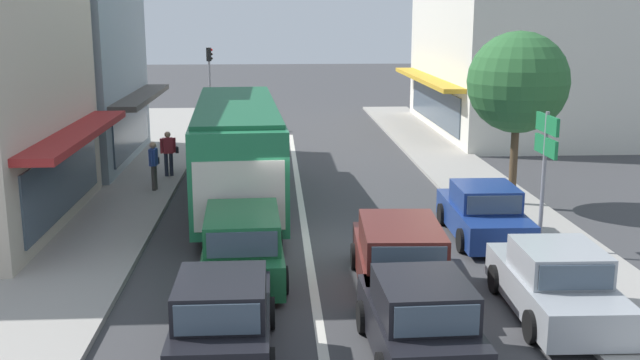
{
  "coord_description": "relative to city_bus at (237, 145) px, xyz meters",
  "views": [
    {
      "loc": [
        -0.83,
        -18.82,
        5.96
      ],
      "look_at": [
        0.49,
        2.33,
        1.2
      ],
      "focal_mm": 42.0,
      "sensor_mm": 36.0,
      "label": 1
    }
  ],
  "objects": [
    {
      "name": "pedestrian_browsing_midblock",
      "position": [
        -2.85,
        1.45,
        -0.81
      ],
      "size": [
        0.28,
        0.66,
        1.63
      ],
      "color": "#4C4742",
      "rests_on": "sidewalk_left"
    },
    {
      "name": "parked_sedan_kerb_front",
      "position": [
        6.74,
        -9.5,
        -1.22
      ],
      "size": [
        1.97,
        4.24,
        1.47
      ],
      "color": "#9EA3A8",
      "rests_on": "ground"
    },
    {
      "name": "lane_centre_line",
      "position": [
        1.99,
        -0.46,
        -1.88
      ],
      "size": [
        0.2,
        28.0,
        0.01
      ],
      "primitive_type": "cube",
      "color": "silver",
      "rests_on": "ground"
    },
    {
      "name": "hatchback_adjacent_lane_trail",
      "position": [
        0.22,
        -10.97,
        -1.17
      ],
      "size": [
        1.82,
        3.7,
        1.54
      ],
      "color": "black",
      "rests_on": "ground"
    },
    {
      "name": "traffic_light_downstreet",
      "position": [
        -2.11,
        15.78,
        0.97
      ],
      "size": [
        0.33,
        0.24,
        4.2
      ],
      "color": "gray",
      "rests_on": "ground"
    },
    {
      "name": "pedestrian_with_handbag_near",
      "position": [
        -2.65,
        3.63,
        -0.81
      ],
      "size": [
        0.65,
        0.41,
        1.63
      ],
      "color": "#232838",
      "rests_on": "sidewalk_left"
    },
    {
      "name": "kerb_right",
      "position": [
        8.19,
        1.54,
        -1.82
      ],
      "size": [
        2.8,
        44.0,
        0.12
      ],
      "primitive_type": "cube",
      "color": "#A39E96",
      "rests_on": "ground"
    },
    {
      "name": "city_bus",
      "position": [
        0.0,
        0.0,
        0.0
      ],
      "size": [
        3.15,
        10.97,
        3.23
      ],
      "color": "#237A4C",
      "rests_on": "ground"
    },
    {
      "name": "sidewalk_left",
      "position": [
        -4.81,
        1.54,
        -1.81
      ],
      "size": [
        5.2,
        44.0,
        0.14
      ],
      "primitive_type": "cube",
      "color": "#A39E96",
      "rests_on": "ground"
    },
    {
      "name": "shopfront_mid_block",
      "position": [
        -8.19,
        6.69,
        2.18
      ],
      "size": [
        8.45,
        8.96,
        8.13
      ],
      "color": "#84939E",
      "rests_on": "ground"
    },
    {
      "name": "street_tree_right",
      "position": [
        8.55,
        -1.02,
        2.0
      ],
      "size": [
        3.07,
        3.07,
        5.43
      ],
      "color": "brown",
      "rests_on": "ground"
    },
    {
      "name": "wagon_behind_bus_mid",
      "position": [
        0.41,
        -6.77,
        -1.14
      ],
      "size": [
        2.06,
        4.56,
        1.58
      ],
      "color": "#1E6638",
      "rests_on": "ground"
    },
    {
      "name": "ground_plane",
      "position": [
        1.99,
        -4.46,
        -1.88
      ],
      "size": [
        140.0,
        140.0,
        0.0
      ],
      "primitive_type": "plane",
      "color": "#3F3F42"
    },
    {
      "name": "wagon_queue_far_back",
      "position": [
        3.84,
        -7.96,
        -1.14
      ],
      "size": [
        2.1,
        4.58,
        1.58
      ],
      "color": "#561E19",
      "rests_on": "ground"
    },
    {
      "name": "directional_road_sign",
      "position": [
        7.83,
        -5.56,
        0.82
      ],
      "size": [
        0.1,
        1.4,
        3.6
      ],
      "color": "gray",
      "rests_on": "ground"
    },
    {
      "name": "hatchback_queue_gap_filler",
      "position": [
        3.65,
        -11.24,
        -1.17
      ],
      "size": [
        1.9,
        3.74,
        1.54
      ],
      "color": "black",
      "rests_on": "ground"
    },
    {
      "name": "parked_sedan_kerb_second",
      "position": [
        6.77,
        -4.16,
        -1.22
      ],
      "size": [
        1.97,
        4.24,
        1.47
      ],
      "color": "navy",
      "rests_on": "ground"
    },
    {
      "name": "building_right_far",
      "position": [
        13.47,
        14.08,
        2.85
      ],
      "size": [
        9.45,
        13.63,
        9.48
      ],
      "color": "silver",
      "rests_on": "ground"
    }
  ]
}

